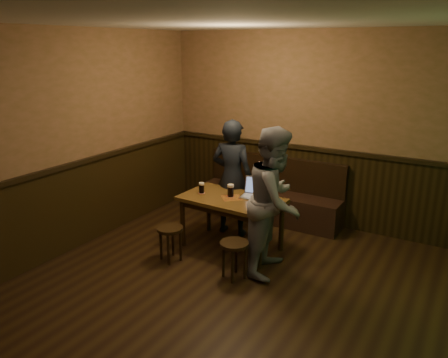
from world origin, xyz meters
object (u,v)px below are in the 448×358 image
at_px(bench, 271,199).
at_px(stool_right, 234,249).
at_px(stool_left, 170,234).
at_px(pint_left, 202,188).
at_px(laptop, 256,192).
at_px(person_suit, 232,178).
at_px(person_grey, 275,201).
at_px(pint_right, 256,199).
at_px(pub_table, 232,205).
at_px(pint_mid, 231,191).

bearing_deg(bench, stool_right, -77.50).
xyz_separation_m(stool_left, pint_left, (0.04, 0.65, 0.42)).
bearing_deg(laptop, bench, 95.12).
distance_m(bench, stool_left, 1.96).
height_order(pint_left, laptop, laptop).
relative_size(pint_left, laptop, 0.39).
distance_m(pint_left, person_suit, 0.51).
bearing_deg(person_grey, pint_right, 55.27).
bearing_deg(person_suit, pint_left, 61.59).
distance_m(pub_table, pint_left, 0.47).
height_order(bench, pint_right, bench).
relative_size(stool_right, pint_left, 3.04).
bearing_deg(pub_table, pint_right, -8.44).
relative_size(pint_mid, pint_right, 1.00).
distance_m(person_suit, person_grey, 1.17).
bearing_deg(pint_right, stool_right, -87.03).
distance_m(stool_right, pint_left, 1.14).
relative_size(pint_right, person_grey, 0.10).
relative_size(bench, pub_table, 1.65).
distance_m(bench, laptop, 1.13).
bearing_deg(stool_right, laptop, 101.40).
bearing_deg(stool_right, pint_mid, 122.99).
xyz_separation_m(pint_mid, person_suit, (-0.20, 0.40, 0.04)).
distance_m(pub_table, pint_mid, 0.18).
height_order(bench, stool_left, bench).
xyz_separation_m(pub_table, pint_right, (0.39, -0.07, 0.18)).
bearing_deg(pint_right, laptop, 117.21).
relative_size(bench, laptop, 5.81).
height_order(pint_mid, person_suit, person_suit).
xyz_separation_m(bench, pint_mid, (-0.04, -1.18, 0.47)).
distance_m(stool_left, stool_right, 0.89).
distance_m(bench, pint_left, 1.40).
xyz_separation_m(pub_table, stool_right, (0.42, -0.66, -0.25)).
bearing_deg(pint_left, person_suit, 67.05).
bearing_deg(person_grey, laptop, 39.23).
bearing_deg(bench, stool_left, -104.09).
height_order(bench, pint_mid, bench).
height_order(pub_table, person_suit, person_suit).
xyz_separation_m(bench, person_suit, (-0.24, -0.78, 0.51)).
bearing_deg(pint_mid, person_grey, -20.43).
distance_m(stool_left, person_grey, 1.37).
height_order(pint_left, person_grey, person_grey).
xyz_separation_m(stool_left, pint_mid, (0.44, 0.72, 0.43)).
relative_size(pint_left, person_suit, 0.09).
xyz_separation_m(stool_right, laptop, (-0.18, 0.87, 0.41)).
distance_m(pint_right, person_grey, 0.38).
height_order(pub_table, person_grey, person_grey).
bearing_deg(pub_table, stool_left, -122.52).
xyz_separation_m(laptop, person_suit, (-0.48, 0.22, 0.06)).
xyz_separation_m(bench, laptop, (0.24, -1.00, 0.45)).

